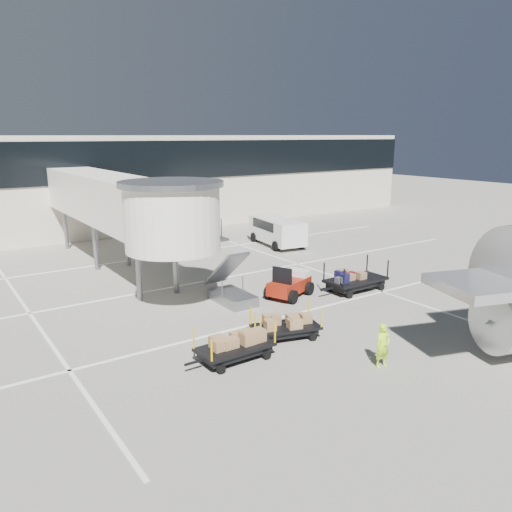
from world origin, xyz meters
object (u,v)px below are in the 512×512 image
at_px(box_cart_near, 285,326).
at_px(ground_worker, 383,345).
at_px(baggage_tug, 290,285).
at_px(minivan, 276,229).
at_px(suitcase_cart, 354,281).
at_px(box_cart_far, 233,346).

relative_size(box_cart_near, ground_worker, 2.10).
relative_size(baggage_tug, minivan, 0.52).
distance_m(suitcase_cart, ground_worker, 8.90).
relative_size(baggage_tug, box_cart_near, 0.84).
height_order(suitcase_cart, box_cart_far, suitcase_cart).
distance_m(suitcase_cart, minivan, 12.05).
distance_m(baggage_tug, minivan, 12.36).
xyz_separation_m(suitcase_cart, box_cart_near, (-6.86, -2.95, -0.03)).
height_order(box_cart_near, box_cart_far, box_cart_far).
distance_m(suitcase_cart, box_cart_far, 10.31).
height_order(box_cart_far, minivan, minivan).
bearing_deg(box_cart_near, baggage_tug, 64.98).
height_order(box_cart_far, ground_worker, ground_worker).
bearing_deg(minivan, box_cart_far, -123.16).
height_order(baggage_tug, box_cart_far, baggage_tug).
height_order(box_cart_near, minivan, minivan).
relative_size(ground_worker, minivan, 0.29).
relative_size(baggage_tug, suitcase_cart, 0.70).
height_order(box_cart_near, ground_worker, ground_worker).
xyz_separation_m(baggage_tug, box_cart_far, (-6.36, -4.70, -0.07)).
distance_m(box_cart_near, minivan, 17.79).
xyz_separation_m(baggage_tug, minivan, (6.77, 10.32, 0.58)).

